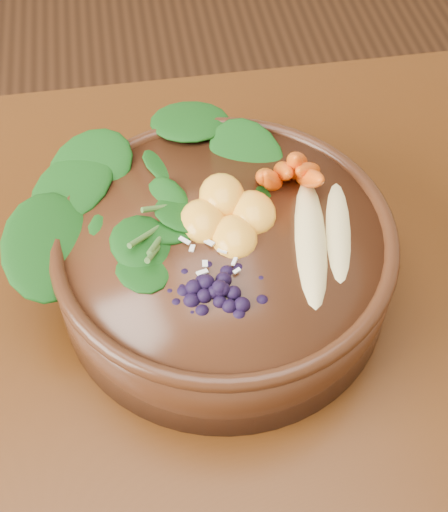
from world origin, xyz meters
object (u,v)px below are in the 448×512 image
at_px(dining_table, 84,451).
at_px(kale_heap, 177,162).
at_px(banana_halves, 326,224).
at_px(stoneware_bowl, 224,263).
at_px(mandarin_cluster, 228,205).
at_px(blueberry_pile, 222,277).
at_px(carrot_cluster, 291,137).

xyz_separation_m(dining_table, kale_heap, (0.12, 0.18, 0.20)).
bearing_deg(banana_halves, kale_heap, 156.45).
relative_size(stoneware_bowl, kale_heap, 1.53).
relative_size(kale_heap, mandarin_cluster, 2.07).
relative_size(stoneware_bowl, blueberry_pile, 2.16).
bearing_deg(blueberry_pile, carrot_cluster, 57.29).
distance_m(banana_halves, mandarin_cluster, 0.09).
xyz_separation_m(stoneware_bowl, carrot_cluster, (0.07, 0.07, 0.09)).
bearing_deg(mandarin_cluster, carrot_cluster, 37.03).
bearing_deg(carrot_cluster, mandarin_cluster, -129.81).
height_order(dining_table, banana_halves, banana_halves).
height_order(kale_heap, carrot_cluster, carrot_cluster).
relative_size(dining_table, stoneware_bowl, 5.06).
height_order(stoneware_bowl, mandarin_cluster, mandarin_cluster).
distance_m(dining_table, banana_halves, 0.33).
xyz_separation_m(dining_table, mandarin_cluster, (0.16, 0.13, 0.20)).
height_order(stoneware_bowl, banana_halves, banana_halves).
bearing_deg(kale_heap, stoneware_bowl, -66.30).
bearing_deg(kale_heap, blueberry_pile, -81.36).
bearing_deg(carrot_cluster, stoneware_bowl, -123.69).
xyz_separation_m(stoneware_bowl, mandarin_cluster, (0.01, 0.02, 0.06)).
distance_m(stoneware_bowl, carrot_cluster, 0.13).
distance_m(kale_heap, banana_halves, 0.15).
relative_size(dining_table, mandarin_cluster, 15.95).
relative_size(kale_heap, carrot_cluster, 2.38).
xyz_separation_m(carrot_cluster, blueberry_pile, (-0.09, -0.13, -0.02)).
height_order(mandarin_cluster, blueberry_pile, blueberry_pile).
bearing_deg(mandarin_cluster, banana_halves, -22.91).
bearing_deg(blueberry_pile, banana_halves, 25.32).
bearing_deg(dining_table, kale_heap, 55.50).
distance_m(carrot_cluster, blueberry_pile, 0.16).
bearing_deg(dining_table, banana_halves, 20.07).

